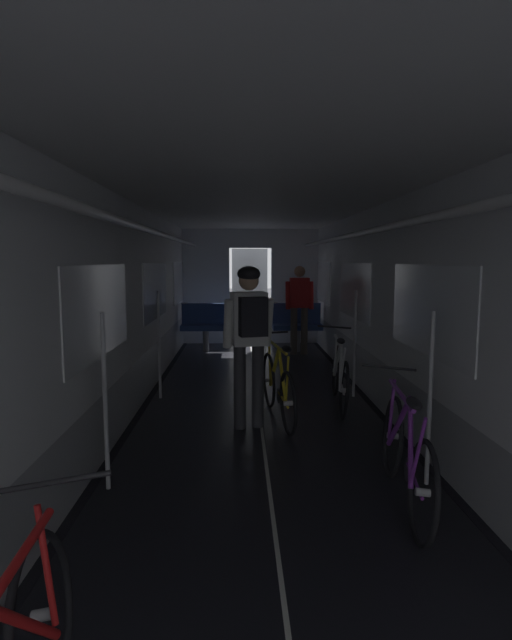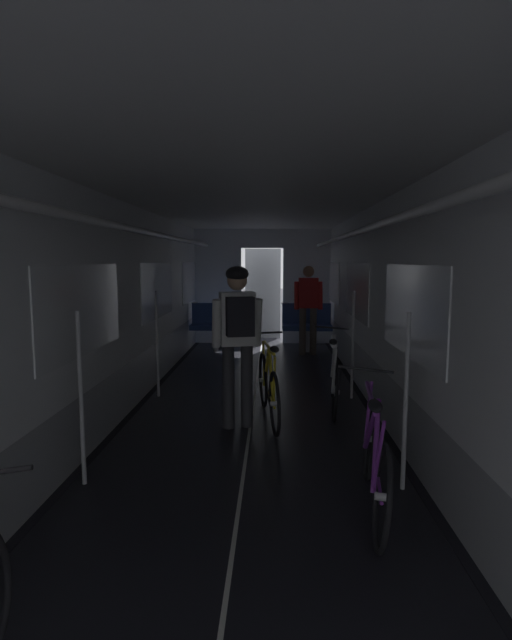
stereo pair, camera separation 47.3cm
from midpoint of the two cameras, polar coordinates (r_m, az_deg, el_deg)
The scene contains 8 objects.
train_car_shell at distance 5.28m, azimuth 1.92°, elevation 5.84°, with size 3.14×12.34×2.57m.
bench_seat_far_left at distance 9.87m, azimuth -3.30°, elevation -0.27°, with size 0.98×0.51×0.95m.
bench_seat_far_right at distance 9.87m, azimuth 7.16°, elevation -0.32°, with size 0.98×0.51×0.95m.
bicycle_purple at distance 3.86m, azimuth 17.00°, elevation -14.88°, with size 0.44×1.69×0.95m.
bicycle_white at distance 6.18m, azimuth 11.18°, elevation -6.45°, with size 0.44×1.69×0.95m.
person_cyclist_aisle at distance 5.23m, azimuth 0.48°, elevation -1.05°, with size 0.56×0.45×1.73m.
bicycle_yellow_in_aisle at distance 5.62m, azimuth 3.88°, elevation -7.65°, with size 0.44×1.68×0.94m.
person_standing_near_bench at distance 9.46m, azimuth 7.42°, elevation 1.85°, with size 0.53×0.23×1.69m.
Camera 2 is at (0.25, -1.68, 1.79)m, focal length 27.99 mm.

